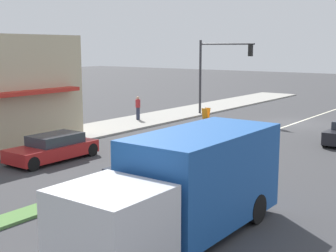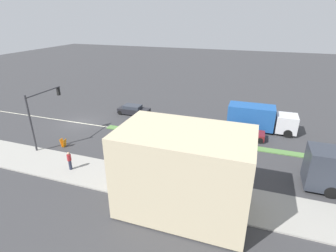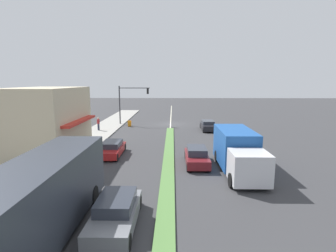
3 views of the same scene
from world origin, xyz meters
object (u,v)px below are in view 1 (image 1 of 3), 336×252
(pedestrian, at_px, (138,107))
(delivery_truck, at_px, (186,187))
(hatchback_red, at_px, (53,148))
(warning_aframe_sign, at_px, (206,114))
(sedan_maroon, at_px, (138,186))
(traffic_signal_main, at_px, (217,65))

(pedestrian, xyz_separation_m, delivery_truck, (-14.30, 14.92, 0.48))
(hatchback_red, bearing_deg, delivery_truck, 159.60)
(pedestrian, distance_m, warning_aframe_sign, 4.98)
(pedestrian, height_order, warning_aframe_sign, pedestrian)
(delivery_truck, bearing_deg, hatchback_red, -20.40)
(sedan_maroon, bearing_deg, pedestrian, -49.80)
(warning_aframe_sign, distance_m, delivery_truck, 21.45)
(traffic_signal_main, relative_size, warning_aframe_sign, 6.69)
(traffic_signal_main, xyz_separation_m, delivery_truck, (-11.12, 20.31, -2.43))
(traffic_signal_main, xyz_separation_m, pedestrian, (3.17, 5.39, -2.91))
(pedestrian, relative_size, warning_aframe_sign, 1.98)
(delivery_truck, bearing_deg, traffic_signal_main, -61.28)
(warning_aframe_sign, relative_size, sedan_maroon, 0.21)
(hatchback_red, relative_size, sedan_maroon, 1.05)
(traffic_signal_main, relative_size, hatchback_red, 1.31)
(delivery_truck, bearing_deg, sedan_maroon, -25.16)
(pedestrian, xyz_separation_m, sedan_maroon, (-11.50, 13.60, -0.35))
(warning_aframe_sign, relative_size, delivery_truck, 0.11)
(traffic_signal_main, relative_size, delivery_truck, 0.75)
(pedestrian, height_order, delivery_truck, delivery_truck)
(traffic_signal_main, distance_m, warning_aframe_sign, 3.94)
(traffic_signal_main, bearing_deg, delivery_truck, 118.72)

